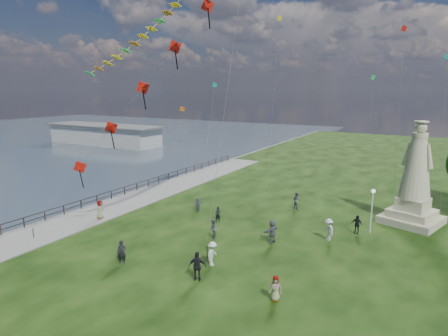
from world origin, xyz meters
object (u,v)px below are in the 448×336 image
Objects in this scene: person_8 at (329,230)px; person_0 at (122,252)px; lamppost at (372,202)px; person_2 at (212,254)px; pier_pavilion at (104,134)px; person_1 at (213,229)px; person_10 at (100,211)px; statue at (415,186)px; person_7 at (297,200)px; person_4 at (275,288)px; person_5 at (198,204)px; person_3 at (197,266)px; person_9 at (357,224)px; person_11 at (272,231)px; person_6 at (218,214)px.

person_0 is at bearing -90.80° from person_8.
person_0 is at bearing -133.78° from lamppost.
person_8 reaches higher than person_2.
pier_pavilion is 66.99m from person_8.
person_1 is at bearing -108.46° from person_8.
statue is at bearing -70.62° from person_10.
lamppost is 8.45m from person_7.
person_4 is (58.79, -41.74, -1.08)m from pier_pavilion.
lamppost reaches higher than person_10.
person_5 is at bearing 61.55° from person_0.
person_8 is at bearing 154.65° from person_7.
person_3 is at bearing -103.38° from statue.
person_5 is (-7.26, 9.14, -0.12)m from person_2.
person_3 is at bearing -104.02° from person_9.
person_8 is at bearing 91.88° from person_1.
lamppost is at bearing 145.70° from person_11.
statue reaches higher than person_3.
lamppost is 13.19m from person_6.
person_6 is at bearing -90.73° from person_3.
person_5 is at bearing 150.00° from person_6.
pier_pavilion reaches higher than person_1.
person_3 reaches higher than person_1.
person_4 is (5.38, -1.94, -0.09)m from person_2.
person_11 reaches higher than person_4.
person_0 is at bearing -162.93° from person_5.
lamppost is 23.94m from person_10.
person_0 is 0.92× the size of person_11.
pier_pavilion is 72.11m from person_4.
pier_pavilion is 19.75× the size of person_4.
person_8 is at bearing 138.18° from person_11.
lamppost is at bearing -104.72° from statue.
person_3 reaches higher than person_9.
person_3 is at bearing -29.82° from person_0.
statue is 10.73m from person_7.
person_4 is 0.90× the size of person_10.
pier_pavilion reaches higher than person_7.
person_7 is (54.22, -24.93, -0.98)m from pier_pavilion.
person_8 is 20.31m from person_10.
lamppost reaches higher than person_1.
statue is 5.41× the size of person_10.
person_11 is at bearing -100.63° from person_8.
lamppost is at bearing -175.77° from person_7.
pier_pavilion is at bearing 46.17° from person_2.
person_8 reaches higher than person_0.
person_11 reaches higher than person_9.
person_7 is (0.81, 14.87, 0.01)m from person_2.
person_1 is 0.87× the size of person_11.
person_0 is 5.80m from person_3.
person_11 reaches higher than person_1.
statue is 2.40× the size of lamppost.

